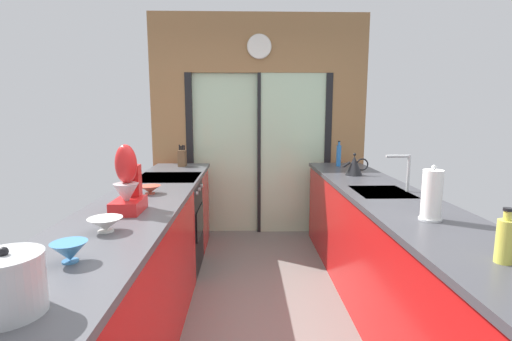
% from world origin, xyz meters
% --- Properties ---
extents(ground_plane, '(5.04, 7.60, 0.02)m').
position_xyz_m(ground_plane, '(0.00, 0.60, -0.01)').
color(ground_plane, slate).
extents(back_wall_unit, '(2.64, 0.12, 2.70)m').
position_xyz_m(back_wall_unit, '(0.00, 2.40, 1.52)').
color(back_wall_unit, olive).
rests_on(back_wall_unit, ground_plane).
extents(left_counter_run, '(0.62, 3.80, 0.92)m').
position_xyz_m(left_counter_run, '(-0.91, 0.13, 0.47)').
color(left_counter_run, red).
rests_on(left_counter_run, ground_plane).
extents(right_counter_run, '(0.62, 3.80, 0.92)m').
position_xyz_m(right_counter_run, '(0.91, 0.30, 0.46)').
color(right_counter_run, red).
rests_on(right_counter_run, ground_plane).
extents(sink_faucet, '(0.19, 0.02, 0.29)m').
position_xyz_m(sink_faucet, '(1.06, 0.55, 1.11)').
color(sink_faucet, '#B7BABC').
rests_on(sink_faucet, right_counter_run).
extents(oven_range, '(0.60, 0.60, 0.92)m').
position_xyz_m(oven_range, '(-0.91, 1.25, 0.46)').
color(oven_range, black).
rests_on(oven_range, ground_plane).
extents(mixing_bowl_near, '(0.15, 0.15, 0.09)m').
position_xyz_m(mixing_bowl_near, '(-0.89, -0.77, 0.97)').
color(mixing_bowl_near, teal).
rests_on(mixing_bowl_near, left_counter_run).
extents(mixing_bowl_mid, '(0.18, 0.18, 0.07)m').
position_xyz_m(mixing_bowl_mid, '(-0.89, -0.38, 0.96)').
color(mixing_bowl_mid, silver).
rests_on(mixing_bowl_mid, left_counter_run).
extents(mixing_bowl_far, '(0.16, 0.16, 0.06)m').
position_xyz_m(mixing_bowl_far, '(-0.89, 0.52, 0.95)').
color(mixing_bowl_far, '#BC4C38').
rests_on(mixing_bowl_far, left_counter_run).
extents(knife_block, '(0.08, 0.14, 0.24)m').
position_xyz_m(knife_block, '(-0.89, 1.97, 1.02)').
color(knife_block, brown).
rests_on(knife_block, left_counter_run).
extents(stand_mixer, '(0.17, 0.27, 0.42)m').
position_xyz_m(stand_mixer, '(-0.89, 0.01, 1.08)').
color(stand_mixer, red).
rests_on(stand_mixer, left_counter_run).
extents(stock_pot, '(0.22, 0.22, 0.22)m').
position_xyz_m(stock_pot, '(-0.89, -1.17, 1.02)').
color(stock_pot, '#B7BABC').
rests_on(stock_pot, left_counter_run).
extents(kettle, '(0.25, 0.17, 0.22)m').
position_xyz_m(kettle, '(0.89, 1.31, 1.02)').
color(kettle, black).
rests_on(kettle, right_counter_run).
extents(soap_bottle_near, '(0.07, 0.07, 0.23)m').
position_xyz_m(soap_bottle_near, '(0.89, -0.82, 1.02)').
color(soap_bottle_near, '#D1CC4C').
rests_on(soap_bottle_near, right_counter_run).
extents(soap_bottle_far, '(0.05, 0.05, 0.29)m').
position_xyz_m(soap_bottle_far, '(0.89, 1.92, 1.05)').
color(soap_bottle_far, '#286BB7').
rests_on(soap_bottle_far, right_counter_run).
extents(paper_towel_roll, '(0.13, 0.13, 0.32)m').
position_xyz_m(paper_towel_roll, '(0.89, -0.22, 1.06)').
color(paper_towel_roll, '#B7BABC').
rests_on(paper_towel_roll, right_counter_run).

